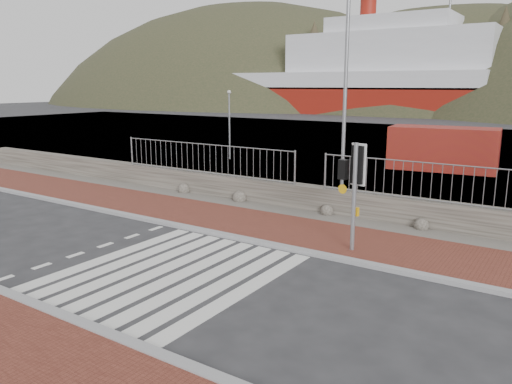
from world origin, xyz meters
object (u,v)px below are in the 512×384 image
Objects in this scene: traffic_signal_far at (354,174)px; shipping_container at (443,149)px; ferry at (349,78)px; streetlight at (349,91)px.

shipping_container is at bearing -74.90° from traffic_signal_far.
ferry is 55.75m from shipping_container.
traffic_signal_far is at bearing -91.10° from shipping_container.
ferry is 65.04m from streetlight.
ferry reaches higher than traffic_signal_far.
streetlight is 1.39× the size of shipping_container.
streetlight reaches higher than shipping_container.
shipping_container is (-1.27, 15.19, -1.03)m from traffic_signal_far.
traffic_signal_far is at bearing -66.65° from ferry.
ferry is at bearing 104.54° from streetlight.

